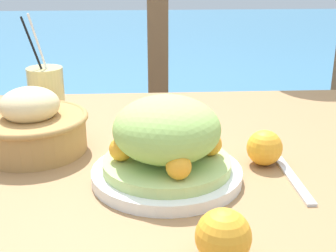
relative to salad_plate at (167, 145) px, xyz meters
name	(u,v)px	position (x,y,z in m)	size (l,w,h in m)	color
patio_table	(174,198)	(0.02, 0.11, -0.16)	(1.08, 0.84, 0.74)	#997047
railing_fence	(158,57)	(0.02, 0.90, -0.04)	(2.80, 0.08, 1.11)	brown
sea_backdrop	(147,60)	(0.02, 3.40, -0.58)	(12.00, 4.00, 0.43)	teal
salad_plate	(167,145)	(0.00, 0.00, 0.00)	(0.25, 0.25, 0.15)	white
drink_glass	(47,95)	(-0.25, 0.31, 0.00)	(0.08, 0.08, 0.25)	#DBCC7F
bread_basket	(32,126)	(-0.25, 0.14, -0.01)	(0.22, 0.22, 0.13)	#AD7F47
knife	(293,179)	(0.21, -0.02, -0.06)	(0.02, 0.18, 0.00)	silver
orange_near_basket	(264,148)	(0.18, 0.05, -0.03)	(0.06, 0.06, 0.06)	#F9A328
orange_near_glass	(223,237)	(0.06, -0.23, -0.03)	(0.07, 0.07, 0.07)	#F9A328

